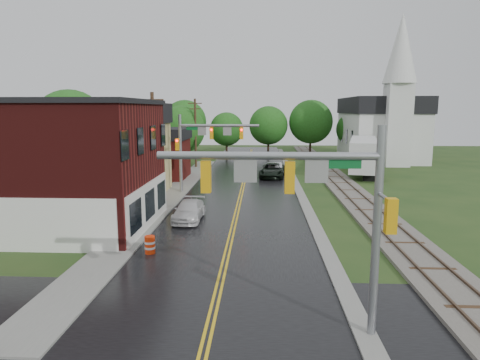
# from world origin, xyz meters

# --- Properties ---
(main_road) EXTENTS (10.00, 90.00, 0.02)m
(main_road) POSITION_xyz_m (0.00, 30.00, 0.00)
(main_road) COLOR black
(main_road) RESTS_ON ground
(cross_road) EXTENTS (60.00, 9.00, 0.02)m
(cross_road) POSITION_xyz_m (0.00, 2.00, 0.00)
(cross_road) COLOR black
(cross_road) RESTS_ON ground
(curb_right) EXTENTS (0.80, 70.00, 0.12)m
(curb_right) POSITION_xyz_m (5.40, 35.00, 0.00)
(curb_right) COLOR gray
(curb_right) RESTS_ON ground
(sidewalk_left) EXTENTS (2.40, 50.00, 0.12)m
(sidewalk_left) POSITION_xyz_m (-6.20, 25.00, 0.00)
(sidewalk_left) COLOR gray
(sidewalk_left) RESTS_ON ground
(brick_building) EXTENTS (14.30, 10.30, 8.30)m
(brick_building) POSITION_xyz_m (-12.48, 15.00, 4.15)
(brick_building) COLOR #48100F
(brick_building) RESTS_ON ground
(yellow_house) EXTENTS (8.00, 7.00, 6.40)m
(yellow_house) POSITION_xyz_m (-11.00, 26.00, 3.20)
(yellow_house) COLOR tan
(yellow_house) RESTS_ON ground
(darkred_building) EXTENTS (7.00, 6.00, 4.40)m
(darkred_building) POSITION_xyz_m (-10.00, 35.00, 2.20)
(darkred_building) COLOR #3F0F0C
(darkred_building) RESTS_ON ground
(church) EXTENTS (10.40, 18.40, 20.00)m
(church) POSITION_xyz_m (20.00, 53.74, 5.83)
(church) COLOR silver
(church) RESTS_ON ground
(railroad) EXTENTS (3.20, 80.00, 0.30)m
(railroad) POSITION_xyz_m (10.00, 35.00, 0.11)
(railroad) COLOR #59544C
(railroad) RESTS_ON ground
(traffic_signal_near) EXTENTS (7.34, 0.30, 7.20)m
(traffic_signal_near) POSITION_xyz_m (3.47, 2.00, 4.97)
(traffic_signal_near) COLOR gray
(traffic_signal_near) RESTS_ON ground
(traffic_signal_far) EXTENTS (7.34, 0.43, 7.20)m
(traffic_signal_far) POSITION_xyz_m (-3.47, 27.00, 4.97)
(traffic_signal_far) COLOR gray
(traffic_signal_far) RESTS_ON ground
(utility_pole_b) EXTENTS (1.80, 0.28, 9.00)m
(utility_pole_b) POSITION_xyz_m (-6.80, 22.00, 4.72)
(utility_pole_b) COLOR #382616
(utility_pole_b) RESTS_ON ground
(utility_pole_c) EXTENTS (1.80, 0.28, 9.00)m
(utility_pole_c) POSITION_xyz_m (-6.80, 44.00, 4.72)
(utility_pole_c) COLOR #382616
(utility_pole_c) RESTS_ON ground
(tree_left_b) EXTENTS (7.60, 7.60, 9.69)m
(tree_left_b) POSITION_xyz_m (-17.85, 31.90, 5.72)
(tree_left_b) COLOR black
(tree_left_b) RESTS_ON ground
(tree_left_c) EXTENTS (6.00, 6.00, 7.65)m
(tree_left_c) POSITION_xyz_m (-13.85, 39.90, 4.51)
(tree_left_c) COLOR black
(tree_left_c) RESTS_ON ground
(tree_left_e) EXTENTS (6.40, 6.40, 8.16)m
(tree_left_e) POSITION_xyz_m (-8.85, 45.90, 4.81)
(tree_left_e) COLOR black
(tree_left_e) RESTS_ON ground
(suv_dark) EXTENTS (3.18, 5.93, 1.58)m
(suv_dark) POSITION_xyz_m (3.08, 36.20, 0.79)
(suv_dark) COLOR black
(suv_dark) RESTS_ON ground
(sedan_silver) EXTENTS (1.75, 4.59, 1.50)m
(sedan_silver) POSITION_xyz_m (3.40, 37.42, 0.75)
(sedan_silver) COLOR silver
(sedan_silver) RESTS_ON ground
(pickup_white) EXTENTS (1.92, 4.59, 1.32)m
(pickup_white) POSITION_xyz_m (-3.20, 17.07, 0.66)
(pickup_white) COLOR silver
(pickup_white) RESTS_ON ground
(semi_trailer) EXTENTS (5.87, 13.75, 4.16)m
(semi_trailer) POSITION_xyz_m (13.96, 39.57, 2.45)
(semi_trailer) COLOR black
(semi_trailer) RESTS_ON ground
(construction_barrel) EXTENTS (0.71, 0.71, 0.98)m
(construction_barrel) POSITION_xyz_m (-4.14, 10.00, 0.49)
(construction_barrel) COLOR red
(construction_barrel) RESTS_ON ground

